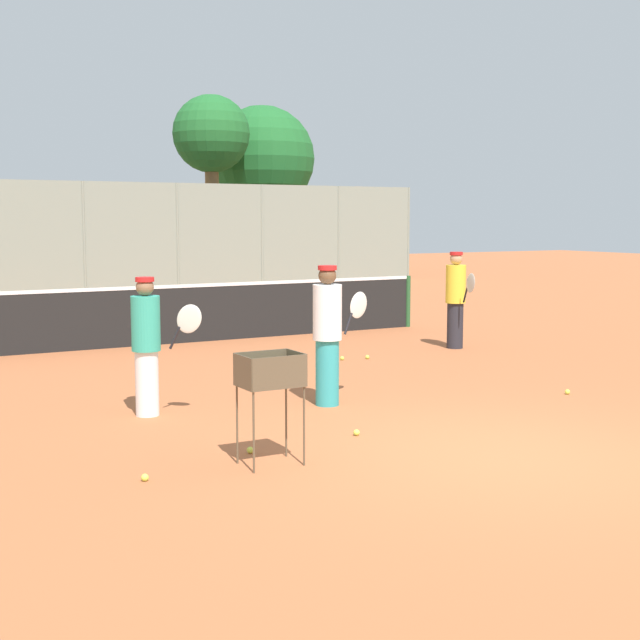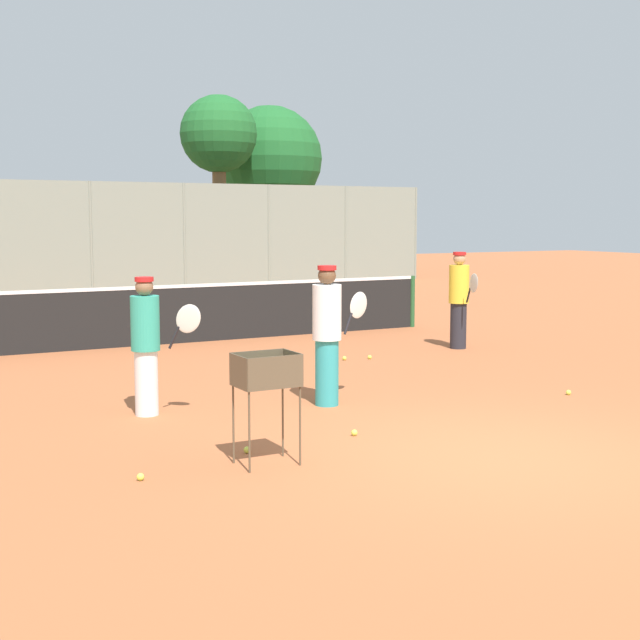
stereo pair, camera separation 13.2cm
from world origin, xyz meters
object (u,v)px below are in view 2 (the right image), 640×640
(player_red_cap, at_px, (147,344))
(ball_cart, at_px, (266,379))
(tennis_net, at_px, (180,313))
(parked_car, at_px, (156,263))
(player_white_outfit, at_px, (327,333))
(player_yellow_shirt, at_px, (459,299))

(player_red_cap, xyz_separation_m, ball_cart, (0.32, -2.54, -0.03))
(tennis_net, relative_size, parked_car, 2.45)
(player_red_cap, height_order, parked_car, player_red_cap)
(tennis_net, xyz_separation_m, parked_car, (4.68, 15.50, 0.10))
(tennis_net, relative_size, player_white_outfit, 6.05)
(player_white_outfit, height_order, parked_car, player_white_outfit)
(ball_cart, height_order, parked_car, parked_car)
(player_white_outfit, relative_size, ball_cart, 1.64)
(player_white_outfit, height_order, player_yellow_shirt, player_white_outfit)
(player_white_outfit, bearing_deg, ball_cart, -144.54)
(tennis_net, xyz_separation_m, player_yellow_shirt, (4.04, -2.95, 0.32))
(ball_cart, relative_size, parked_car, 0.25)
(player_white_outfit, bearing_deg, player_yellow_shirt, 21.80)
(player_yellow_shirt, bearing_deg, ball_cart, -40.02)
(tennis_net, distance_m, player_white_outfit, 5.99)
(player_red_cap, height_order, player_yellow_shirt, player_yellow_shirt)
(player_red_cap, distance_m, ball_cart, 2.56)
(ball_cart, bearing_deg, player_yellow_shirt, 39.72)
(player_yellow_shirt, bearing_deg, parked_car, -171.72)
(tennis_net, height_order, parked_car, parked_car)
(player_white_outfit, relative_size, player_yellow_shirt, 1.01)
(parked_car, bearing_deg, player_yellow_shirt, -91.98)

